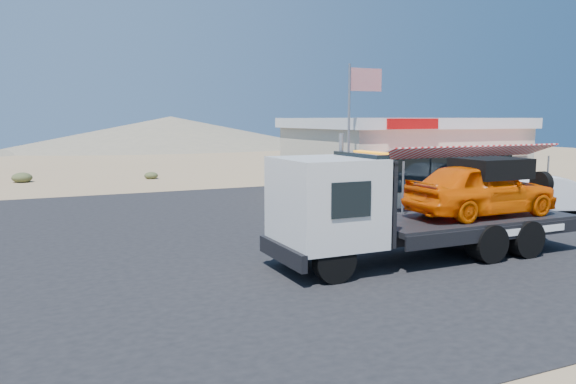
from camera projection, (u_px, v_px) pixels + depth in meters
name	position (u px, v px, depth m)	size (l,w,h in m)	color
ground	(289.00, 250.00, 16.65)	(120.00, 120.00, 0.00)	#957655
asphalt_lot	(304.00, 227.00, 20.18)	(32.00, 24.00, 0.02)	black
tow_truck	(423.00, 201.00, 15.42)	(9.02, 2.68, 3.02)	black
white_sedan	(551.00, 194.00, 22.99)	(1.67, 4.79, 1.58)	silver
jerky_store	(401.00, 156.00, 28.84)	(10.40, 9.97, 3.90)	beige
flagpole	(354.00, 122.00, 22.27)	(1.55, 0.10, 6.00)	#99999E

